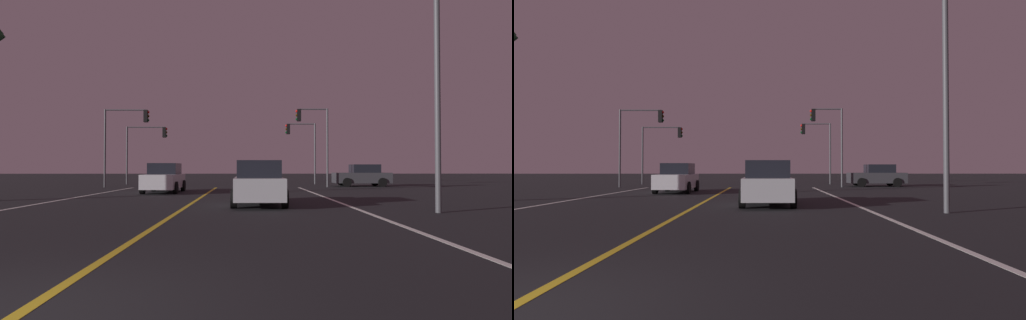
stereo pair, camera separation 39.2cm
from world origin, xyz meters
The scene contains 10 objects.
lane_edge_right centered at (6.02, 9.93, 0.00)m, with size 0.16×31.86×0.01m, color silver.
lane_center_divider centered at (0.00, 9.93, 0.00)m, with size 0.16×31.86×0.01m, color gold.
car_crossing_side centered at (11.21, 27.67, 0.82)m, with size 4.30×2.02×1.70m.
car_oncoming centered at (-2.58, 19.97, 0.82)m, with size 2.02×4.30×1.70m.
car_lead_same_lane centered at (2.66, 11.85, 0.82)m, with size 2.02×4.30×1.70m.
traffic_light_near_right centered at (7.16, 26.36, 4.29)m, with size 2.45×0.36×5.86m.
traffic_light_near_left centered at (-6.71, 26.36, 4.27)m, with size 3.32×0.36×5.76m.
traffic_light_far_right centered at (6.99, 31.86, 3.96)m, with size 2.68×0.36×5.36m.
traffic_light_far_left centered at (-6.49, 31.86, 3.79)m, with size 3.58×0.36×5.04m.
street_lamp_right_near centered at (7.89, 9.02, 5.14)m, with size 1.89×0.44×8.15m.
Camera 1 is at (2.21, -3.71, 1.42)m, focal length 28.47 mm.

